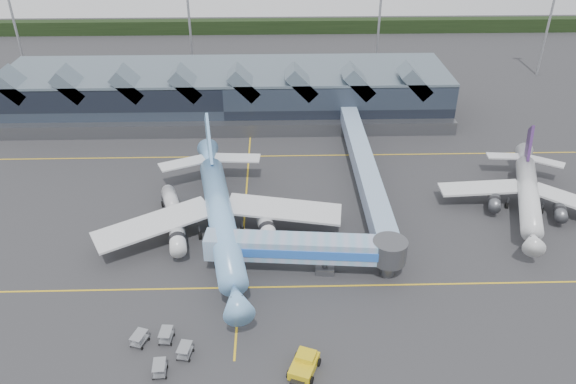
{
  "coord_description": "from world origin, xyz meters",
  "views": [
    {
      "loc": [
        4.67,
        -62.53,
        46.89
      ],
      "look_at": [
        6.53,
        6.96,
        5.0
      ],
      "focal_mm": 35.0,
      "sensor_mm": 36.0,
      "label": 1
    }
  ],
  "objects_px": {
    "fuel_truck": "(172,204)",
    "jet_bridge": "(317,249)",
    "pushback_tug": "(304,365)",
    "main_airliner": "(220,212)",
    "regional_jet": "(528,192)"
  },
  "relations": [
    {
      "from": "jet_bridge",
      "to": "pushback_tug",
      "type": "xyz_separation_m",
      "value": [
        -2.39,
        -16.42,
        -2.75
      ]
    },
    {
      "from": "main_airliner",
      "to": "fuel_truck",
      "type": "distance_m",
      "value": 9.94
    },
    {
      "from": "jet_bridge",
      "to": "fuel_truck",
      "type": "height_order",
      "value": "jet_bridge"
    },
    {
      "from": "pushback_tug",
      "to": "fuel_truck",
      "type": "bearing_deg",
      "value": 142.21
    },
    {
      "from": "regional_jet",
      "to": "fuel_truck",
      "type": "height_order",
      "value": "regional_jet"
    },
    {
      "from": "regional_jet",
      "to": "pushback_tug",
      "type": "distance_m",
      "value": 46.85
    },
    {
      "from": "regional_jet",
      "to": "pushback_tug",
      "type": "relative_size",
      "value": 5.89
    },
    {
      "from": "jet_bridge",
      "to": "pushback_tug",
      "type": "height_order",
      "value": "jet_bridge"
    },
    {
      "from": "regional_jet",
      "to": "main_airliner",
      "type": "bearing_deg",
      "value": -154.25
    },
    {
      "from": "regional_jet",
      "to": "jet_bridge",
      "type": "xyz_separation_m",
      "value": [
        -33.07,
        -14.11,
        0.46
      ]
    },
    {
      "from": "fuel_truck",
      "to": "pushback_tug",
      "type": "height_order",
      "value": "fuel_truck"
    },
    {
      "from": "regional_jet",
      "to": "jet_bridge",
      "type": "bearing_deg",
      "value": -137.93
    },
    {
      "from": "fuel_truck",
      "to": "jet_bridge",
      "type": "bearing_deg",
      "value": -52.43
    },
    {
      "from": "main_airliner",
      "to": "pushback_tug",
      "type": "height_order",
      "value": "main_airliner"
    },
    {
      "from": "main_airliner",
      "to": "fuel_truck",
      "type": "height_order",
      "value": "main_airliner"
    }
  ]
}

